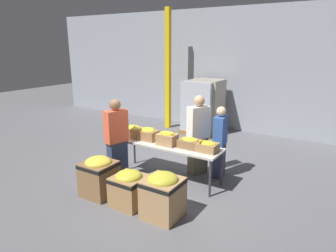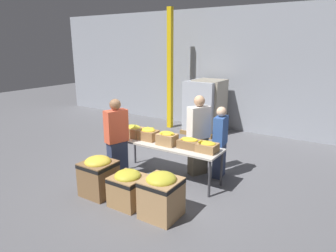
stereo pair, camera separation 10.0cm
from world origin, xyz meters
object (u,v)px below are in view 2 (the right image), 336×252
at_px(donation_bin_2, 161,194).
at_px(pallet_stack_0, 203,107).
at_px(donation_bin_1, 128,187).
at_px(pallet_stack_1, 209,107).
at_px(volunteer_2, 198,136).
at_px(sorting_table, 167,146).
at_px(banana_box_3, 189,143).
at_px(volunteer_1, 117,140).
at_px(donation_bin_0, 99,174).
at_px(banana_box_0, 133,131).
at_px(banana_box_4, 207,147).
at_px(banana_box_1, 148,134).
at_px(support_pillar, 170,70).
at_px(banana_box_2, 167,138).
at_px(volunteer_0, 220,143).

xyz_separation_m(donation_bin_2, pallet_stack_0, (-1.65, 4.94, 0.43)).
bearing_deg(donation_bin_1, pallet_stack_1, 98.74).
bearing_deg(volunteer_2, donation_bin_1, 15.42).
xyz_separation_m(sorting_table, pallet_stack_1, (-0.77, 3.73, 0.13)).
distance_m(banana_box_3, volunteer_1, 1.55).
relative_size(donation_bin_0, pallet_stack_0, 0.46).
distance_m(donation_bin_2, pallet_stack_1, 5.31).
bearing_deg(donation_bin_0, banana_box_3, 47.59).
height_order(banana_box_0, banana_box_4, banana_box_0).
xyz_separation_m(sorting_table, banana_box_1, (-0.51, -0.00, 0.20)).
distance_m(volunteer_1, donation_bin_2, 1.87).
xyz_separation_m(support_pillar, pallet_stack_0, (1.26, 0.04, -1.15)).
relative_size(banana_box_3, volunteer_2, 0.24).
bearing_deg(banana_box_0, banana_box_1, 0.38).
distance_m(banana_box_0, banana_box_2, 0.98).
relative_size(volunteer_0, pallet_stack_0, 0.92).
bearing_deg(banana_box_3, banana_box_2, -168.80).
distance_m(volunteer_2, donation_bin_0, 2.28).
distance_m(banana_box_4, pallet_stack_0, 4.04).
distance_m(sorting_table, pallet_stack_0, 3.72).
height_order(banana_box_0, pallet_stack_0, pallet_stack_0).
height_order(banana_box_1, donation_bin_0, banana_box_1).
height_order(banana_box_3, donation_bin_1, banana_box_3).
bearing_deg(banana_box_4, banana_box_3, 178.43).
bearing_deg(volunteer_1, banana_box_1, -17.74).
height_order(donation_bin_2, support_pillar, support_pillar).
relative_size(volunteer_1, donation_bin_0, 2.25).
bearing_deg(banana_box_2, donation_bin_1, -91.26).
bearing_deg(volunteer_0, donation_bin_0, -44.62).
distance_m(banana_box_1, banana_box_4, 1.43).
distance_m(donation_bin_2, pallet_stack_0, 5.22).
xyz_separation_m(banana_box_1, donation_bin_0, (-0.22, -1.33, -0.52)).
bearing_deg(support_pillar, volunteer_2, -48.80).
relative_size(pallet_stack_0, pallet_stack_1, 0.98).
relative_size(volunteer_0, donation_bin_1, 2.37).
distance_m(volunteer_0, pallet_stack_1, 3.49).
bearing_deg(pallet_stack_1, banana_box_2, -78.04).
relative_size(banana_box_0, volunteer_1, 0.24).
bearing_deg(donation_bin_1, volunteer_0, 65.80).
bearing_deg(banana_box_0, volunteer_2, 22.23).
bearing_deg(pallet_stack_0, donation_bin_1, -79.43).
bearing_deg(pallet_stack_0, sorting_table, -75.80).
xyz_separation_m(volunteer_2, pallet_stack_1, (-1.22, 3.17, -0.03)).
xyz_separation_m(volunteer_2, pallet_stack_0, (-1.36, 3.04, -0.04)).
bearing_deg(donation_bin_2, donation_bin_1, -180.00).
distance_m(banana_box_3, pallet_stack_1, 3.93).
height_order(sorting_table, volunteer_2, volunteer_2).
height_order(banana_box_2, pallet_stack_0, pallet_stack_0).
bearing_deg(pallet_stack_0, support_pillar, -178.29).
bearing_deg(banana_box_2, support_pillar, 121.32).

